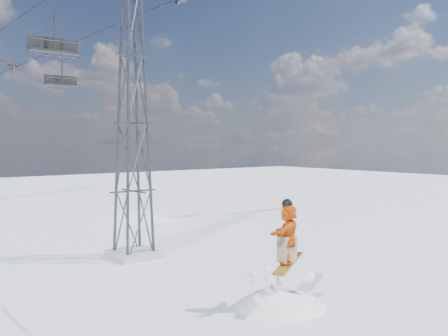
% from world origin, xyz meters
% --- Properties ---
extents(ground, '(120.00, 120.00, 0.00)m').
position_xyz_m(ground, '(0.00, 0.00, 0.00)').
color(ground, white).
rests_on(ground, ground).
extents(lift_tower_near, '(5.20, 1.80, 11.43)m').
position_xyz_m(lift_tower_near, '(0.80, 8.00, 5.47)').
color(lift_tower_near, '#999999').
rests_on(lift_tower_near, ground).
extents(haul_cables, '(4.46, 51.00, 0.06)m').
position_xyz_m(haul_cables, '(0.80, 19.50, 10.85)').
color(haul_cables, black).
rests_on(haul_cables, ground).
extents(lift_chair_near, '(2.12, 0.61, 2.63)m').
position_xyz_m(lift_chair_near, '(-1.40, 10.70, 8.74)').
color(lift_chair_near, black).
rests_on(lift_chair_near, ground).
extents(lift_chair_mid, '(2.18, 0.63, 2.70)m').
position_xyz_m(lift_chair_mid, '(3.00, 21.96, 8.69)').
color(lift_chair_mid, black).
rests_on(lift_chair_mid, ground).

